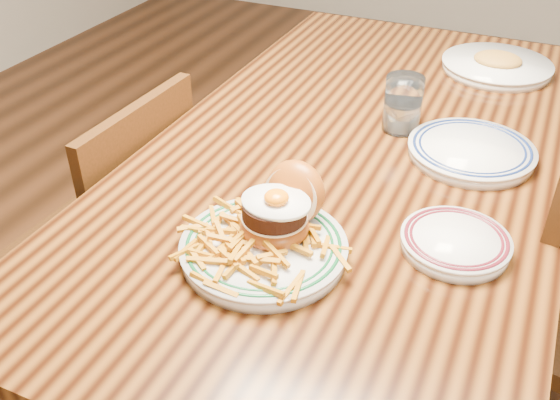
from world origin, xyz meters
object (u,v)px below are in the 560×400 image
at_px(table, 358,180).
at_px(chair_left, 119,237).
at_px(side_plate, 455,242).
at_px(main_plate, 269,233).

relative_size(table, chair_left, 1.92).
xyz_separation_m(chair_left, side_plate, (0.81, -0.10, 0.32)).
bearing_deg(chair_left, main_plate, -21.53).
distance_m(table, main_plate, 0.42).
relative_size(chair_left, main_plate, 2.86).
height_order(table, side_plate, side_plate).
height_order(main_plate, side_plate, main_plate).
xyz_separation_m(table, chair_left, (-0.56, -0.17, -0.22)).
distance_m(main_plate, side_plate, 0.31).
bearing_deg(side_plate, table, 110.52).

